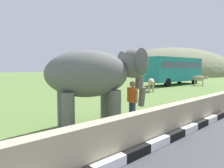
{
  "coord_description": "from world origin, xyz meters",
  "views": [
    {
      "loc": [
        -1.62,
        0.68,
        2.18
      ],
      "look_at": [
        3.08,
        5.86,
        1.6
      ],
      "focal_mm": 31.15,
      "sensor_mm": 36.0,
      "label": 1
    }
  ],
  "objects_px": {
    "elephant": "(98,75)",
    "cow_near": "(151,82)",
    "bus_teal": "(174,69)",
    "cow_mid": "(199,79)",
    "person_handler": "(132,99)"
  },
  "relations": [
    {
      "from": "elephant",
      "to": "cow_near",
      "type": "xyz_separation_m",
      "value": [
        10.3,
        5.19,
        -1.05
      ]
    },
    {
      "from": "bus_teal",
      "to": "cow_near",
      "type": "relative_size",
      "value": 5.66
    },
    {
      "from": "bus_teal",
      "to": "cow_mid",
      "type": "distance_m",
      "value": 3.25
    },
    {
      "from": "cow_near",
      "to": "person_handler",
      "type": "bearing_deg",
      "value": -147.53
    },
    {
      "from": "bus_teal",
      "to": "cow_mid",
      "type": "xyz_separation_m",
      "value": [
        1.27,
        -2.73,
        -1.21
      ]
    },
    {
      "from": "elephant",
      "to": "person_handler",
      "type": "bearing_deg",
      "value": -22.66
    },
    {
      "from": "person_handler",
      "to": "cow_near",
      "type": "relative_size",
      "value": 0.95
    },
    {
      "from": "elephant",
      "to": "cow_mid",
      "type": "relative_size",
      "value": 2.14
    },
    {
      "from": "person_handler",
      "to": "elephant",
      "type": "bearing_deg",
      "value": 157.34
    },
    {
      "from": "elephant",
      "to": "person_handler",
      "type": "height_order",
      "value": "elephant"
    },
    {
      "from": "elephant",
      "to": "cow_mid",
      "type": "height_order",
      "value": "elephant"
    },
    {
      "from": "person_handler",
      "to": "bus_teal",
      "type": "relative_size",
      "value": 0.17
    },
    {
      "from": "cow_mid",
      "to": "elephant",
      "type": "bearing_deg",
      "value": -166.01
    },
    {
      "from": "bus_teal",
      "to": "cow_mid",
      "type": "height_order",
      "value": "bus_teal"
    },
    {
      "from": "bus_teal",
      "to": "cow_mid",
      "type": "relative_size",
      "value": 5.15
    }
  ]
}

